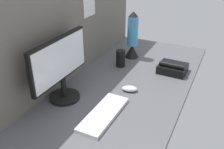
{
  "coord_description": "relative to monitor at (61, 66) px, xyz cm",
  "views": [
    {
      "loc": [
        -127.87,
        -55.47,
        82.34
      ],
      "look_at": [
        -10.4,
        0.0,
        14.0
      ],
      "focal_mm": 40.77,
      "sensor_mm": 36.0,
      "label": 1
    }
  ],
  "objects": [
    {
      "name": "lava_lamp",
      "position": [
        73.68,
        -13.83,
        -5.77
      ],
      "size": [
        11.18,
        11.18,
        36.6
      ],
      "color": "black",
      "rests_on": "ground_plane"
    },
    {
      "name": "desk_phone",
      "position": [
        60.95,
        -49.59,
        -17.94
      ],
      "size": [
        17.6,
        19.53,
        8.8
      ],
      "color": "black",
      "rests_on": "ground_plane"
    },
    {
      "name": "ground_plane",
      "position": [
        25.99,
        -25.12,
        -22.63
      ],
      "size": [
        180.0,
        80.0,
        3.0
      ],
      "primitive_type": "cube",
      "color": "#515156"
    },
    {
      "name": "monitor",
      "position": [
        0.0,
        0.0,
        0.0
      ],
      "size": [
        47.28,
        18.0,
        37.35
      ],
      "color": "black",
      "rests_on": "ground_plane"
    },
    {
      "name": "mouse",
      "position": [
        24.07,
        -32.06,
        -19.43
      ],
      "size": [
        7.91,
        10.73,
        3.4
      ],
      "primitive_type": "ellipsoid",
      "rotation": [
        0.0,
        0.0,
        0.26
      ],
      "color": "silver",
      "rests_on": "ground_plane"
    },
    {
      "name": "cubicle_wall_back",
      "position": [
        26.03,
        12.37,
        15.69
      ],
      "size": [
        180.0,
        5.5,
        73.62
      ],
      "color": "slate",
      "rests_on": "ground_plane"
    },
    {
      "name": "keyboard",
      "position": [
        -4.97,
        -29.12,
        -20.13
      ],
      "size": [
        37.16,
        13.46,
        2.0
      ],
      "primitive_type": "cube",
      "rotation": [
        0.0,
        0.0,
        -0.01
      ],
      "color": "silver",
      "rests_on": "ground_plane"
    },
    {
      "name": "mug_black_travel",
      "position": [
        54.37,
        -12.41,
        -15.05
      ],
      "size": [
        6.81,
        6.81,
        12.15
      ],
      "color": "black",
      "rests_on": "ground_plane"
    }
  ]
}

